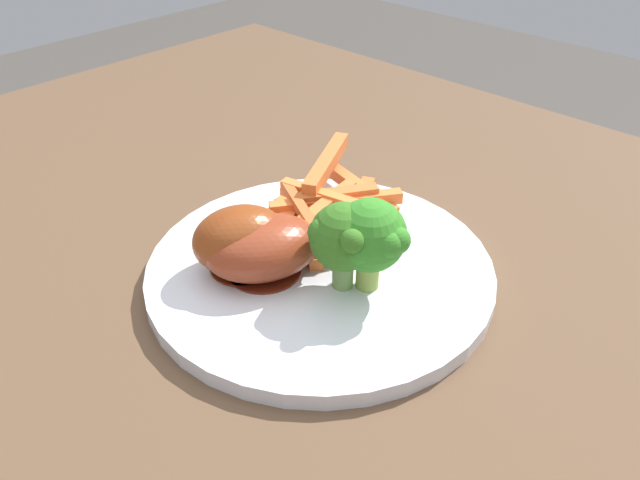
{
  "coord_description": "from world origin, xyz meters",
  "views": [
    {
      "loc": [
        -0.24,
        0.24,
        1.03
      ],
      "look_at": [
        0.01,
        -0.02,
        0.78
      ],
      "focal_mm": 35.66,
      "sensor_mm": 36.0,
      "label": 1
    }
  ],
  "objects_px": {
    "dinner_plate": "(320,270)",
    "broccoli_floret_front": "(345,236)",
    "dining_table": "(311,403)",
    "broccoli_floret_middle": "(371,238)",
    "chicken_drumstick_far": "(248,239)",
    "carrot_fries_pile": "(327,208)",
    "chicken_drumstick_near": "(269,247)"
  },
  "relations": [
    {
      "from": "dinner_plate",
      "to": "broccoli_floret_front",
      "type": "relative_size",
      "value": 3.92
    },
    {
      "from": "broccoli_floret_front",
      "to": "dining_table",
      "type": "bearing_deg",
      "value": 32.71
    },
    {
      "from": "broccoli_floret_front",
      "to": "broccoli_floret_middle",
      "type": "distance_m",
      "value": 0.02
    },
    {
      "from": "dinner_plate",
      "to": "chicken_drumstick_far",
      "type": "xyz_separation_m",
      "value": [
        0.03,
        0.04,
        0.03
      ]
    },
    {
      "from": "broccoli_floret_middle",
      "to": "carrot_fries_pile",
      "type": "relative_size",
      "value": 0.48
    },
    {
      "from": "broccoli_floret_middle",
      "to": "dining_table",
      "type": "bearing_deg",
      "value": 32.35
    },
    {
      "from": "dining_table",
      "to": "chicken_drumstick_near",
      "type": "height_order",
      "value": "chicken_drumstick_near"
    },
    {
      "from": "dining_table",
      "to": "dinner_plate",
      "type": "distance_m",
      "value": 0.12
    },
    {
      "from": "carrot_fries_pile",
      "to": "dinner_plate",
      "type": "bearing_deg",
      "value": 127.15
    },
    {
      "from": "carrot_fries_pile",
      "to": "chicken_drumstick_far",
      "type": "relative_size",
      "value": 1.12
    },
    {
      "from": "broccoli_floret_middle",
      "to": "chicken_drumstick_near",
      "type": "relative_size",
      "value": 0.5
    },
    {
      "from": "dinner_plate",
      "to": "chicken_drumstick_far",
      "type": "height_order",
      "value": "chicken_drumstick_far"
    },
    {
      "from": "dining_table",
      "to": "broccoli_floret_middle",
      "type": "xyz_separation_m",
      "value": [
        -0.03,
        -0.02,
        0.16
      ]
    },
    {
      "from": "broccoli_floret_middle",
      "to": "carrot_fries_pile",
      "type": "xyz_separation_m",
      "value": [
        0.07,
        -0.04,
        -0.03
      ]
    },
    {
      "from": "broccoli_floret_middle",
      "to": "chicken_drumstick_near",
      "type": "distance_m",
      "value": 0.07
    },
    {
      "from": "broccoli_floret_front",
      "to": "chicken_drumstick_near",
      "type": "xyz_separation_m",
      "value": [
        0.05,
        0.02,
        -0.02
      ]
    },
    {
      "from": "chicken_drumstick_near",
      "to": "chicken_drumstick_far",
      "type": "height_order",
      "value": "chicken_drumstick_far"
    },
    {
      "from": "broccoli_floret_middle",
      "to": "dinner_plate",
      "type": "bearing_deg",
      "value": 3.1
    },
    {
      "from": "dinner_plate",
      "to": "chicken_drumstick_near",
      "type": "bearing_deg",
      "value": 56.16
    },
    {
      "from": "dining_table",
      "to": "dinner_plate",
      "type": "relative_size",
      "value": 4.19
    },
    {
      "from": "chicken_drumstick_near",
      "to": "chicken_drumstick_far",
      "type": "distance_m",
      "value": 0.02
    },
    {
      "from": "chicken_drumstick_far",
      "to": "carrot_fries_pile",
      "type": "bearing_deg",
      "value": -92.11
    },
    {
      "from": "dining_table",
      "to": "broccoli_floret_front",
      "type": "relative_size",
      "value": 16.44
    },
    {
      "from": "carrot_fries_pile",
      "to": "chicken_drumstick_far",
      "type": "bearing_deg",
      "value": 87.89
    },
    {
      "from": "carrot_fries_pile",
      "to": "chicken_drumstick_near",
      "type": "bearing_deg",
      "value": 99.25
    },
    {
      "from": "dining_table",
      "to": "chicken_drumstick_near",
      "type": "xyz_separation_m",
      "value": [
        0.03,
        0.01,
        0.14
      ]
    },
    {
      "from": "broccoli_floret_middle",
      "to": "chicken_drumstick_far",
      "type": "relative_size",
      "value": 0.53
    },
    {
      "from": "dining_table",
      "to": "chicken_drumstick_near",
      "type": "bearing_deg",
      "value": 19.89
    },
    {
      "from": "broccoli_floret_middle",
      "to": "chicken_drumstick_far",
      "type": "xyz_separation_m",
      "value": [
        0.08,
        0.04,
        -0.02
      ]
    },
    {
      "from": "broccoli_floret_front",
      "to": "chicken_drumstick_near",
      "type": "height_order",
      "value": "broccoli_floret_front"
    },
    {
      "from": "dinner_plate",
      "to": "broccoli_floret_front",
      "type": "height_order",
      "value": "broccoli_floret_front"
    },
    {
      "from": "dining_table",
      "to": "dinner_plate",
      "type": "height_order",
      "value": "dinner_plate"
    }
  ]
}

